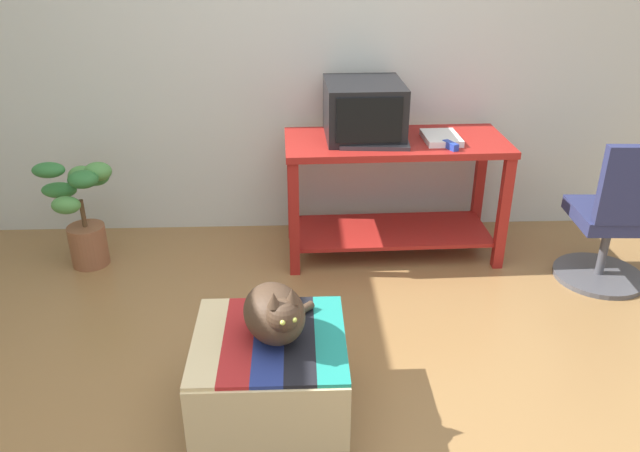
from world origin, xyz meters
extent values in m
plane|color=olive|center=(0.00, 0.00, 0.00)|extent=(14.00, 14.00, 0.00)
cube|color=silver|center=(0.00, 2.05, 1.30)|extent=(8.00, 0.10, 2.60)
cube|color=maroon|center=(-0.12, 1.34, 0.36)|extent=(0.06, 0.06, 0.71)
cube|color=maroon|center=(1.12, 1.37, 0.36)|extent=(0.06, 0.06, 0.71)
cube|color=maroon|center=(1.11, 1.86, 0.36)|extent=(0.06, 0.06, 0.71)
cube|color=maroon|center=(-0.14, 1.83, 0.36)|extent=(0.06, 0.06, 0.71)
cube|color=maroon|center=(0.49, 1.60, 0.14)|extent=(1.23, 0.52, 0.02)
cube|color=maroon|center=(0.49, 1.60, 0.73)|extent=(1.34, 0.61, 0.04)
cube|color=black|center=(0.30, 1.67, 0.76)|extent=(0.32, 0.35, 0.02)
cube|color=black|center=(0.30, 1.67, 0.92)|extent=(0.46, 0.50, 0.33)
cube|color=black|center=(0.31, 1.42, 0.92)|extent=(0.37, 0.02, 0.26)
cube|color=#333338|center=(0.35, 1.47, 0.76)|extent=(0.41, 0.18, 0.02)
cube|color=white|center=(0.75, 1.56, 0.77)|extent=(0.21, 0.28, 0.04)
cube|color=#7A664C|center=(-0.23, 0.14, 0.19)|extent=(0.59, 0.56, 0.38)
cube|color=beige|center=(-0.23, -0.17, 0.23)|extent=(0.62, 0.01, 0.30)
cube|color=beige|center=(-0.48, 0.14, 0.39)|extent=(0.12, 0.60, 0.02)
cube|color=#AD2323|center=(-0.35, 0.14, 0.39)|extent=(0.12, 0.60, 0.02)
cube|color=navy|center=(-0.23, 0.14, 0.39)|extent=(0.12, 0.60, 0.02)
cube|color=black|center=(-0.10, 0.14, 0.39)|extent=(0.12, 0.60, 0.02)
cube|color=#1E897A|center=(0.02, 0.14, 0.39)|extent=(0.12, 0.60, 0.02)
ellipsoid|color=#473323|center=(-0.20, 0.14, 0.51)|extent=(0.33, 0.37, 0.23)
sphere|color=#473323|center=(-0.16, 0.03, 0.58)|extent=(0.13, 0.13, 0.13)
cylinder|color=#473323|center=(-0.13, 0.25, 0.42)|extent=(0.20, 0.20, 0.04)
cone|color=#473323|center=(-0.19, 0.01, 0.66)|extent=(0.05, 0.05, 0.06)
cone|color=#473323|center=(-0.13, 0.04, 0.66)|extent=(0.05, 0.05, 0.06)
sphere|color=#C6D151|center=(-0.16, -0.04, 0.59)|extent=(0.02, 0.02, 0.02)
sphere|color=#C6D151|center=(-0.12, -0.02, 0.59)|extent=(0.02, 0.02, 0.02)
cylinder|color=brown|center=(-1.39, 1.50, 0.13)|extent=(0.22, 0.22, 0.26)
cylinder|color=brown|center=(-1.39, 1.50, 0.34)|extent=(0.03, 0.03, 0.17)
ellipsoid|color=#4C8E42|center=(-1.27, 1.53, 0.60)|extent=(0.16, 0.13, 0.11)
ellipsoid|color=#38843D|center=(-1.32, 1.62, 0.54)|extent=(0.18, 0.12, 0.13)
ellipsoid|color=#4C8E42|center=(-1.39, 1.59, 0.55)|extent=(0.15, 0.16, 0.11)
ellipsoid|color=#38843D|center=(-1.51, 1.53, 0.49)|extent=(0.21, 0.10, 0.09)
ellipsoid|color=#2D7033|center=(-1.52, 1.44, 0.65)|extent=(0.19, 0.12, 0.09)
ellipsoid|color=#4C8E42|center=(-1.43, 1.38, 0.45)|extent=(0.17, 0.11, 0.10)
ellipsoid|color=#2D7033|center=(-1.33, 1.44, 0.59)|extent=(0.17, 0.15, 0.10)
cylinder|color=#4C4C51|center=(1.69, 1.21, 0.01)|extent=(0.52, 0.52, 0.03)
cylinder|color=#4C4C51|center=(1.69, 1.21, 0.20)|extent=(0.05, 0.05, 0.34)
cube|color=navy|center=(1.69, 1.21, 0.41)|extent=(0.44, 0.44, 0.08)
cube|color=navy|center=(1.68, 1.02, 0.67)|extent=(0.38, 0.08, 0.44)
cube|color=#2342B7|center=(0.78, 1.42, 0.77)|extent=(0.08, 0.12, 0.04)
camera|label=1|loc=(-0.10, -1.98, 1.92)|focal=35.35mm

